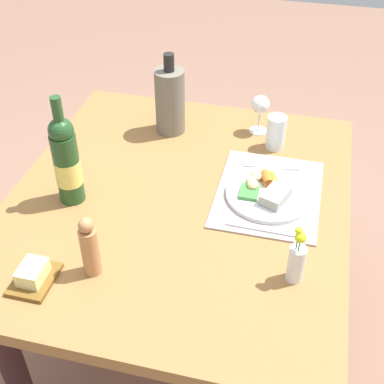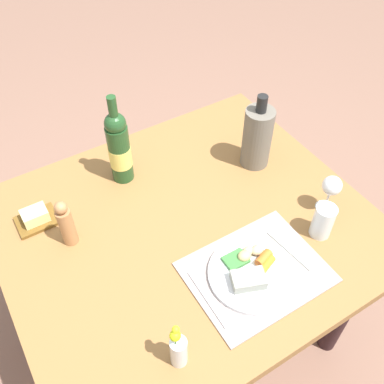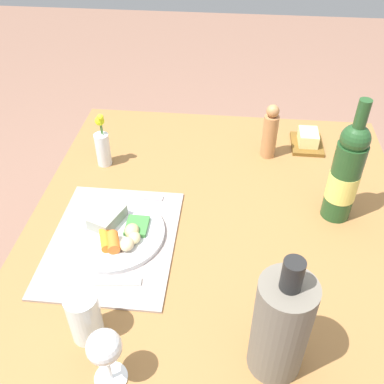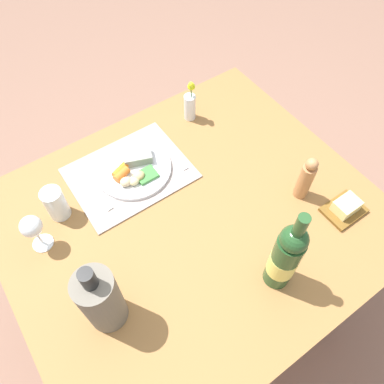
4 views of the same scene
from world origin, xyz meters
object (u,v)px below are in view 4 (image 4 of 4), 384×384
knife (95,192)px  flower_vase (190,105)px  wine_glass (32,228)px  cooler_bottle (101,300)px  pepper_mill (306,179)px  butter_dish (345,208)px  wine_bottle (285,257)px  water_tumbler (56,205)px  fork (171,151)px  dinner_plate (133,168)px  dining_table (192,231)px

knife → flower_vase: size_ratio=1.04×
wine_glass → cooler_bottle: bearing=102.3°
cooler_bottle → pepper_mill: cooler_bottle is taller
wine_glass → cooler_bottle: size_ratio=0.49×
butter_dish → flower_vase: flower_vase is taller
wine_glass → wine_bottle: (-0.51, 0.49, 0.04)m
water_tumbler → flower_vase: flower_vase is taller
cooler_bottle → flower_vase: 0.79m
pepper_mill → wine_bottle: size_ratio=0.52×
water_tumbler → flower_vase: bearing=-168.5°
fork → water_tumbler: 0.44m
fork → wine_bottle: bearing=90.5°
dinner_plate → fork: size_ratio=1.31×
pepper_mill → wine_bottle: bearing=33.4°
knife → butter_dish: 0.82m
dining_table → wine_bottle: 0.40m
fork → wine_bottle: (0.01, 0.57, 0.13)m
butter_dish → cooler_bottle: bearing=-10.1°
knife → dinner_plate: bearing=176.8°
pepper_mill → dinner_plate: bearing=-44.2°
dining_table → knife: size_ratio=6.49×
wine_bottle → dining_table: bearing=-75.0°
dinner_plate → water_tumbler: water_tumbler is taller
butter_dish → wine_glass: bearing=-27.8°
knife → wine_glass: size_ratio=1.27×
water_tumbler → pepper_mill: pepper_mill is taller
dining_table → fork: size_ratio=5.79×
butter_dish → pepper_mill: pepper_mill is taller
wine_bottle → flower_vase: (-0.16, -0.68, -0.07)m
wine_bottle → cooler_bottle: bearing=-22.1°
dinner_plate → cooler_bottle: 0.50m
wine_glass → water_tumbler: 0.12m
knife → wine_bottle: 0.65m
fork → wine_bottle: size_ratio=0.59×
butter_dish → flower_vase: size_ratio=0.75×
wine_glass → butter_dish: (-0.85, 0.45, -0.08)m
wine_glass → butter_dish: bearing=152.2°
water_tumbler → flower_vase: 0.60m
knife → flower_vase: flower_vase is taller
water_tumbler → dinner_plate: bearing=-177.2°
knife → cooler_bottle: (0.15, 0.38, 0.11)m
flower_vase → butter_dish: bearing=104.7°
dinner_plate → cooler_bottle: cooler_bottle is taller
fork → water_tumbler: water_tumbler is taller
butter_dish → flower_vase: (0.17, -0.64, 0.04)m
fork → water_tumbler: size_ratio=1.69×
cooler_bottle → water_tumbler: bearing=-93.3°
knife → water_tumbler: bearing=-3.9°
knife → butter_dish: bearing=134.0°
dinner_plate → butter_dish: size_ratio=2.04×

